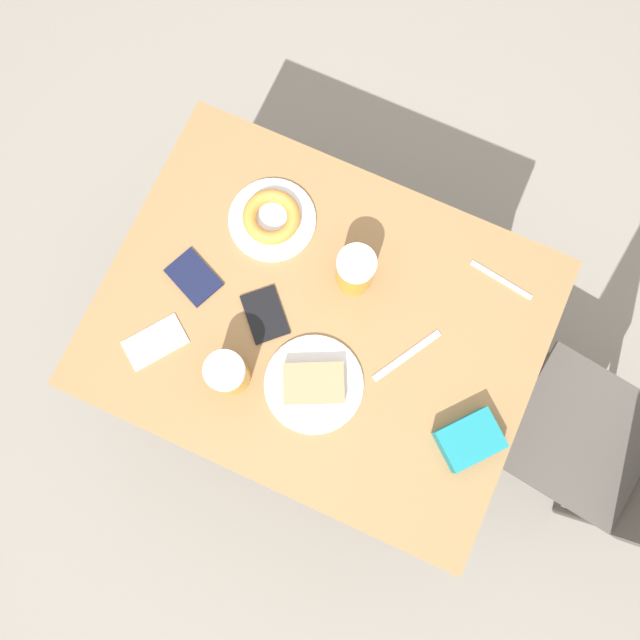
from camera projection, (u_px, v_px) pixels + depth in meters
ground_plane at (320, 360)px, 2.23m from camera, size 8.00×8.00×0.00m
table at (320, 326)px, 1.56m from camera, size 0.81×1.05×0.75m
chair at (637, 458)px, 1.65m from camera, size 0.45×0.45×0.90m
plate_with_cake at (314, 384)px, 1.46m from camera, size 0.24×0.24×0.05m
plate_with_donut at (272, 218)px, 1.53m from camera, size 0.22×0.22×0.04m
beer_mug_left at (355, 270)px, 1.45m from camera, size 0.09×0.09×0.14m
beer_mug_center at (228, 373)px, 1.41m from camera, size 0.09×0.09×0.14m
napkin_folded at (155, 342)px, 1.49m from camera, size 0.16×0.15×0.00m
fork at (501, 280)px, 1.52m from camera, size 0.04×0.17×0.00m
knife at (407, 356)px, 1.48m from camera, size 0.18×0.11×0.00m
passport_near_edge at (265, 315)px, 1.50m from camera, size 0.15×0.15×0.01m
passport_far_edge at (194, 277)px, 1.52m from camera, size 0.13×0.15×0.01m
blue_pouch at (469, 440)px, 1.42m from camera, size 0.17×0.16×0.05m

